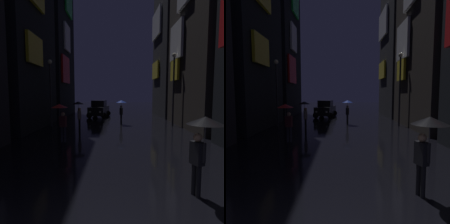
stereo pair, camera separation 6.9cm
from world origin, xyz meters
The scene contains 10 objects.
building_left_far centered at (-7.48, 21.94, 10.64)m, with size 4.25×7.90×21.27m.
building_right_mid centered at (7.48, 13.09, 6.55)m, with size 4.25×8.18×13.09m.
building_right_far centered at (7.48, 21.57, 10.94)m, with size 4.25×7.12×21.88m.
pedestrian_far_right_black centered at (2.35, 2.14, 1.67)m, with size 0.90×0.90×2.12m.
pedestrian_midstreet_centre_black centered at (-2.45, 11.64, 1.67)m, with size 0.90×0.90×2.12m.
pedestrian_near_crossing_red centered at (-2.80, 8.04, 1.67)m, with size 0.90×0.90×2.12m.
pedestrian_foreground_left_blue centered at (0.77, 14.44, 1.67)m, with size 0.90×0.90×2.12m.
car_distant centered at (-1.57, 20.09, 0.93)m, with size 2.63×4.32×1.92m.
streetlamp_left_far centered at (-5.00, 13.37, 3.39)m, with size 0.36×0.36×5.40m.
streetlamp_right_far centered at (5.00, 13.64, 3.69)m, with size 0.36×0.36×5.96m.
Camera 1 is at (0.12, -2.80, 2.68)m, focal length 32.00 mm.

